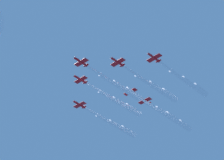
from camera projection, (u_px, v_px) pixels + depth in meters
The scene contains 7 objects.
jet_lead at pixel (120, 86), 256.23m from camera, with size 36.10×37.21×3.81m.
jet_port_inner at pixel (156, 87), 256.23m from camera, with size 37.80×38.66×3.76m.
jet_starboard_inner at pixel (120, 103), 273.66m from camera, with size 38.55×39.25×3.80m.
jet_port_mid at pixel (188, 82), 256.62m from camera, with size 36.15×37.39×3.72m.
jet_starboard_mid at pixel (116, 125), 285.67m from camera, with size 37.30×38.95×3.81m.
jet_port_outer at pixel (161, 111), 277.05m from camera, with size 34.12×35.39×3.72m.
jet_starboard_outer at pixel (174, 119), 284.53m from camera, with size 34.37×35.99×3.76m.
Camera 1 is at (-2.93, 199.53, 0.42)m, focal length 76.95 mm.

